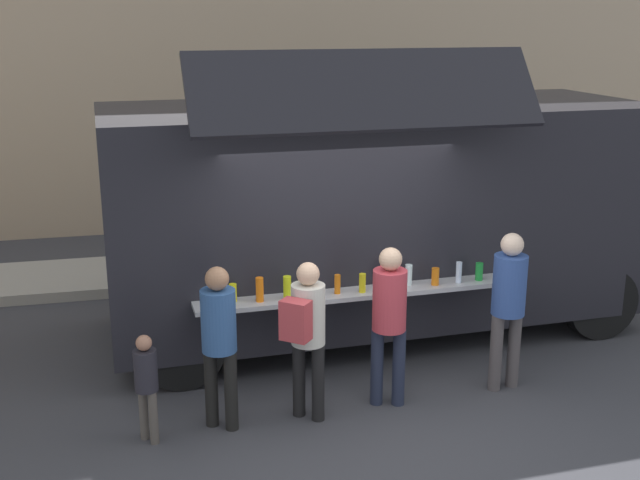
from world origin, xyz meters
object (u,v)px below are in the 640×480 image
object	(u,v)px
customer_mid_with_backpack	(306,326)
customer_front_ordering	(389,313)
child_near_queue	(146,379)
customer_extra_browsing	(509,297)
customer_rear_waiting	(219,334)
food_truck_main	(377,209)
trash_bin	(580,228)

from	to	relation	value
customer_mid_with_backpack	customer_front_ordering	bearing A→B (deg)	-42.03
child_near_queue	customer_extra_browsing	bearing A→B (deg)	-34.07
customer_rear_waiting	customer_extra_browsing	size ratio (longest dim) A/B	0.95
customer_extra_browsing	child_near_queue	distance (m)	3.72
customer_mid_with_backpack	child_near_queue	bearing A→B (deg)	132.83
customer_front_ordering	customer_extra_browsing	distance (m)	1.31
food_truck_main	customer_rear_waiting	size ratio (longest dim) A/B	4.06
trash_bin	customer_rear_waiting	size ratio (longest dim) A/B	0.54
customer_rear_waiting	child_near_queue	distance (m)	0.77
customer_front_ordering	child_near_queue	xyz separation A→B (m)	(-2.37, -0.19, -0.36)
trash_bin	customer_extra_browsing	distance (m)	5.52
customer_extra_browsing	customer_front_ordering	bearing A→B (deg)	83.53
customer_front_ordering	customer_extra_browsing	world-z (taller)	customer_extra_browsing
customer_front_ordering	customer_rear_waiting	world-z (taller)	customer_front_ordering
trash_bin	customer_front_ordering	distance (m)	6.46
customer_mid_with_backpack	customer_rear_waiting	xyz separation A→B (m)	(-0.83, 0.04, -0.01)
food_truck_main	trash_bin	bearing A→B (deg)	26.18
customer_mid_with_backpack	customer_rear_waiting	distance (m)	0.83
trash_bin	customer_front_ordering	world-z (taller)	customer_front_ordering
customer_rear_waiting	food_truck_main	bearing A→B (deg)	-10.81
customer_front_ordering	child_near_queue	world-z (taller)	customer_front_ordering
customer_rear_waiting	child_near_queue	xyz separation A→B (m)	(-0.69, -0.11, -0.33)
trash_bin	customer_mid_with_backpack	world-z (taller)	customer_mid_with_backpack
customer_mid_with_backpack	child_near_queue	distance (m)	1.55
food_truck_main	customer_rear_waiting	bearing A→B (deg)	-138.31
customer_rear_waiting	customer_front_ordering	bearing A→B (deg)	-52.09
trash_bin	customer_front_ordering	xyz separation A→B (m)	(-4.74, -4.35, 0.55)
customer_mid_with_backpack	child_near_queue	size ratio (longest dim) A/B	1.51
trash_bin	customer_rear_waiting	world-z (taller)	customer_rear_waiting
customer_rear_waiting	customer_extra_browsing	xyz separation A→B (m)	(3.00, 0.15, 0.05)
customer_mid_with_backpack	food_truck_main	bearing A→B (deg)	7.86
customer_extra_browsing	food_truck_main	bearing A→B (deg)	13.19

